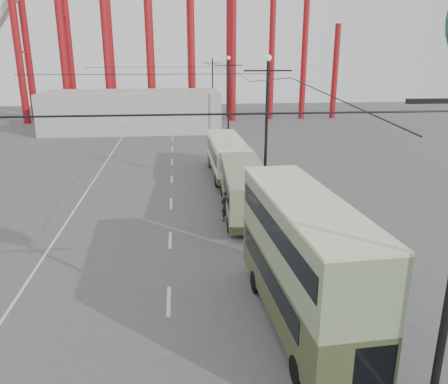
{
  "coord_description": "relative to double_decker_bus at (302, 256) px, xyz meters",
  "views": [
    {
      "loc": [
        -0.47,
        -11.2,
        9.11
      ],
      "look_at": [
        1.67,
        8.51,
        3.0
      ],
      "focal_mm": 35.0,
      "sensor_mm": 36.0,
      "label": 1
    }
  ],
  "objects": [
    {
      "name": "ground",
      "position": [
        -3.64,
        -1.94,
        -2.66
      ],
      "size": [
        160.0,
        160.0,
        0.0
      ],
      "primitive_type": "plane",
      "color": "#515153",
      "rests_on": "ground"
    },
    {
      "name": "road_markings",
      "position": [
        -4.5,
        17.76,
        -2.65
      ],
      "size": [
        12.52,
        120.0,
        0.01
      ],
      "color": "silver",
      "rests_on": "ground"
    },
    {
      "name": "lamp_post_mid",
      "position": [
        1.96,
        16.06,
        2.02
      ],
      "size": [
        3.2,
        0.44,
        9.32
      ],
      "color": "black",
      "rests_on": "ground"
    },
    {
      "name": "lamp_post_far",
      "position": [
        1.96,
        38.06,
        2.02
      ],
      "size": [
        3.2,
        0.44,
        9.32
      ],
      "color": "black",
      "rests_on": "ground"
    },
    {
      "name": "lamp_post_distant",
      "position": [
        1.96,
        60.06,
        2.02
      ],
      "size": [
        3.2,
        0.44,
        9.32
      ],
      "color": "black",
      "rests_on": "ground"
    },
    {
      "name": "fairground_shed",
      "position": [
        -9.64,
        45.06,
        -0.16
      ],
      "size": [
        22.0,
        10.0,
        5.0
      ],
      "primitive_type": "cube",
      "color": "#9D9D98",
      "rests_on": "ground"
    },
    {
      "name": "double_decker_bus",
      "position": [
        0.0,
        0.0,
        0.0
      ],
      "size": [
        2.7,
        8.95,
        4.75
      ],
      "rotation": [
        0.0,
        0.0,
        0.05
      ],
      "color": "#3A4223",
      "rests_on": "ground"
    },
    {
      "name": "single_decker_green",
      "position": [
        -0.17,
        12.21,
        -1.01
      ],
      "size": [
        2.9,
        10.48,
        2.93
      ],
      "rotation": [
        0.0,
        0.0,
        -0.05
      ],
      "color": "gray",
      "rests_on": "ground"
    },
    {
      "name": "single_decker_cream",
      "position": [
        -0.21,
        20.76,
        -0.98
      ],
      "size": [
        2.48,
        9.62,
        2.99
      ],
      "rotation": [
        0.0,
        0.0,
        0.0
      ],
      "color": "beige",
      "rests_on": "ground"
    },
    {
      "name": "pedestrian",
      "position": [
        -1.45,
        10.6,
        -1.76
      ],
      "size": [
        0.79,
        0.74,
        1.81
      ],
      "primitive_type": "imported",
      "rotation": [
        0.0,
        0.0,
        3.78
      ],
      "color": "black",
      "rests_on": "ground"
    }
  ]
}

